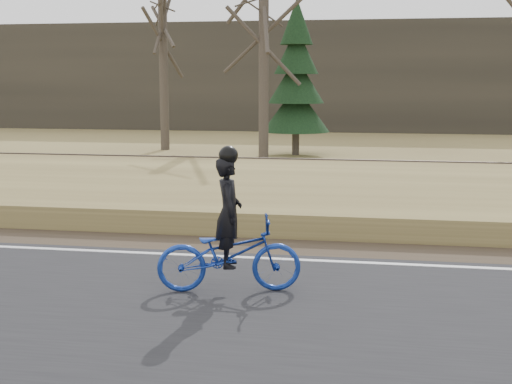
# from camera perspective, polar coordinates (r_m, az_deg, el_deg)

# --- Properties ---
(ground) EXTENTS (120.00, 120.00, 0.00)m
(ground) POSITION_cam_1_polar(r_m,az_deg,el_deg) (11.26, 8.47, -6.18)
(ground) COLOR #99894E
(ground) RESTS_ON ground
(road) EXTENTS (120.00, 6.00, 0.06)m
(road) POSITION_cam_1_polar(r_m,az_deg,el_deg) (8.87, 8.01, -10.23)
(road) COLOR black
(road) RESTS_ON ground
(edge_line) EXTENTS (120.00, 0.12, 0.01)m
(edge_line) POSITION_cam_1_polar(r_m,az_deg,el_deg) (11.44, 8.51, -5.61)
(edge_line) COLOR silver
(edge_line) RESTS_ON road
(shoulder) EXTENTS (120.00, 1.60, 0.04)m
(shoulder) POSITION_cam_1_polar(r_m,az_deg,el_deg) (12.42, 8.63, -4.64)
(shoulder) COLOR #473A2B
(shoulder) RESTS_ON ground
(embankment) EXTENTS (120.00, 5.00, 0.44)m
(embankment) POSITION_cam_1_polar(r_m,az_deg,el_deg) (15.32, 8.94, -1.26)
(embankment) COLOR #99894E
(embankment) RESTS_ON ground
(ballast) EXTENTS (120.00, 3.00, 0.45)m
(ballast) POSITION_cam_1_polar(r_m,az_deg,el_deg) (19.07, 9.17, 0.79)
(ballast) COLOR slate
(ballast) RESTS_ON ground
(railroad) EXTENTS (120.00, 2.40, 0.29)m
(railroad) POSITION_cam_1_polar(r_m,az_deg,el_deg) (19.02, 9.19, 1.69)
(railroad) COLOR black
(railroad) RESTS_ON ballast
(treeline_backdrop) EXTENTS (120.00, 4.00, 6.00)m
(treeline_backdrop) POSITION_cam_1_polar(r_m,az_deg,el_deg) (40.87, 9.78, 9.08)
(treeline_backdrop) COLOR #383328
(treeline_backdrop) RESTS_ON ground
(cyclist) EXTENTS (2.06, 1.10, 2.00)m
(cyclist) POSITION_cam_1_polar(r_m,az_deg,el_deg) (9.73, -2.18, -4.34)
(cyclist) COLOR navy
(cyclist) RESTS_ON road
(bare_tree_left) EXTENTS (0.36, 0.36, 6.89)m
(bare_tree_left) POSITION_cam_1_polar(r_m,az_deg,el_deg) (29.68, -7.40, 10.01)
(bare_tree_left) COLOR #494136
(bare_tree_left) RESTS_ON ground
(bare_tree_near_left) EXTENTS (0.36, 0.36, 7.92)m
(bare_tree_near_left) POSITION_cam_1_polar(r_m,az_deg,el_deg) (25.52, 0.62, 11.39)
(bare_tree_near_left) COLOR #494136
(bare_tree_near_left) RESTS_ON ground
(conifer) EXTENTS (2.60, 2.60, 5.93)m
(conifer) POSITION_cam_1_polar(r_m,az_deg,el_deg) (27.50, 3.23, 8.82)
(conifer) COLOR #494136
(conifer) RESTS_ON ground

